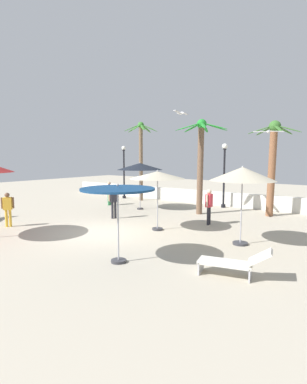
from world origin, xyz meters
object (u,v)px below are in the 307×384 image
object	(u,v)px
lounge_chair_1	(234,262)
guest_1	(114,199)
seagull_0	(181,113)
seagull_1	(268,132)
palm_tree_3	(141,151)
lamp_post_0	(224,170)
guest_3	(209,203)
palm_tree_0	(201,155)
guest_2	(8,206)
patio_umbrella_1	(140,167)
patio_umbrella_2	(158,176)
patio_umbrella_3	(243,175)
lamp_post_1	(124,169)
patio_umbrella_4	(118,194)
guest_0	(109,191)
palm_tree_2	(273,158)

from	to	relation	value
lounge_chair_1	guest_1	size ratio (longest dim) A/B	1.16
seagull_0	seagull_1	size ratio (longest dim) A/B	0.87
palm_tree_3	lamp_post_0	world-z (taller)	palm_tree_3
guest_3	palm_tree_0	bearing A→B (deg)	127.17
lounge_chair_1	guest_2	xyz separation A→B (m)	(-10.41, -0.56, 0.53)
patio_umbrella_1	patio_umbrella_2	distance (m)	5.27
patio_umbrella_2	seagull_0	bearing A→B (deg)	84.20
patio_umbrella_3	lamp_post_0	bearing A→B (deg)	118.29
guest_2	lamp_post_1	bearing A→B (deg)	102.19
guest_1	patio_umbrella_4	bearing A→B (deg)	-44.65
patio_umbrella_2	seagull_1	distance (m)	5.17
patio_umbrella_3	lamp_post_1	xyz separation A→B (m)	(-11.62, 6.58, -0.34)
lamp_post_0	guest_2	world-z (taller)	lamp_post_0
patio_umbrella_2	seagull_0	distance (m)	3.17
guest_0	guest_1	world-z (taller)	guest_1
guest_2	seagull_1	xyz separation A→B (m)	(9.29, 6.79, 3.29)
palm_tree_3	lamp_post_0	bearing A→B (deg)	6.07
guest_1	seagull_0	xyz separation A→B (m)	(3.40, 0.90, 4.09)
patio_umbrella_3	lounge_chair_1	xyz separation A→B (m)	(0.98, -3.00, -2.13)
patio_umbrella_3	guest_0	world-z (taller)	patio_umbrella_3
seagull_0	guest_0	bearing A→B (deg)	163.18
patio_umbrella_3	palm_tree_0	world-z (taller)	palm_tree_0
seagull_0	seagull_1	world-z (taller)	seagull_0
patio_umbrella_4	guest_0	distance (m)	11.00
palm_tree_3	lamp_post_1	bearing A→B (deg)	177.17
patio_umbrella_4	palm_tree_2	xyz separation A→B (m)	(1.53, 10.07, 0.99)
patio_umbrella_2	lamp_post_1	size ratio (longest dim) A/B	0.66
palm_tree_0	lamp_post_1	distance (m)	8.02
patio_umbrella_3	patio_umbrella_2	bearing A→B (deg)	-179.61
lounge_chair_1	guest_3	distance (m)	6.23
lounge_chair_1	seagull_1	world-z (taller)	seagull_1
patio_umbrella_2	patio_umbrella_3	world-z (taller)	patio_umbrella_3
patio_umbrella_4	palm_tree_0	bearing A→B (deg)	101.88
patio_umbrella_4	seagull_0	size ratio (longest dim) A/B	2.20
palm_tree_2	lounge_chair_1	size ratio (longest dim) A/B	2.57
patio_umbrella_2	patio_umbrella_4	distance (m)	4.24
patio_umbrella_3	guest_1	size ratio (longest dim) A/B	1.69
guest_0	seagull_0	distance (m)	8.09
palm_tree_3	guest_2	bearing A→B (deg)	-87.35
patio_umbrella_4	seagull_0	bearing A→B (deg)	103.16
lounge_chair_1	guest_3	size ratio (longest dim) A/B	1.17
palm_tree_2	guest_1	world-z (taller)	palm_tree_2
guest_0	lounge_chair_1	bearing A→B (deg)	-30.45
lamp_post_0	lamp_post_1	world-z (taller)	lamp_post_0
guest_0	seagull_1	world-z (taller)	seagull_1
palm_tree_2	guest_2	world-z (taller)	palm_tree_2
guest_0	guest_3	xyz separation A→B (m)	(7.78, -1.33, 0.09)
guest_0	seagull_0	bearing A→B (deg)	-16.82
patio_umbrella_1	palm_tree_0	world-z (taller)	palm_tree_0
patio_umbrella_2	guest_0	distance (m)	7.52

